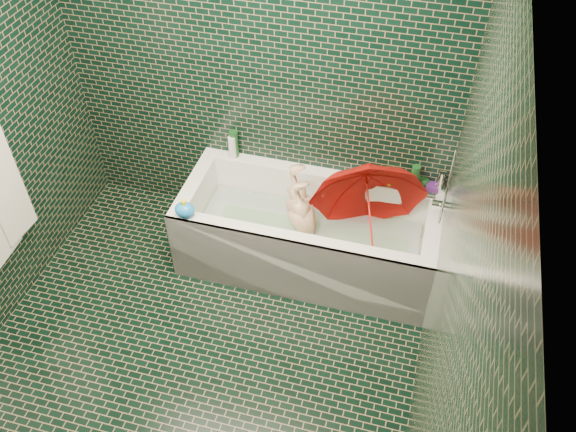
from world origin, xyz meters
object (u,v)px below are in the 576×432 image
(bathtub, at_px, (307,241))
(bath_toy, at_px, (185,210))
(child, at_px, (306,228))
(umbrella, at_px, (370,214))
(rubber_duck, at_px, (391,180))

(bathtub, height_order, bath_toy, bath_toy)
(child, xyz_separation_m, umbrella, (0.41, -0.02, 0.25))
(rubber_duck, bearing_deg, bathtub, -163.04)
(rubber_duck, distance_m, bath_toy, 1.37)
(rubber_duck, bearing_deg, child, -165.36)
(child, height_order, bath_toy, bath_toy)
(bathtub, xyz_separation_m, umbrella, (0.40, -0.00, 0.35))
(bathtub, relative_size, umbrella, 2.35)
(bathtub, distance_m, child, 0.10)
(child, distance_m, umbrella, 0.48)
(umbrella, xyz_separation_m, bath_toy, (-1.12, -0.31, 0.04))
(child, xyz_separation_m, bath_toy, (-0.71, -0.33, 0.30))
(rubber_duck, relative_size, bath_toy, 0.93)
(bathtub, bearing_deg, rubber_duck, 34.18)
(bathtub, height_order, umbrella, umbrella)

